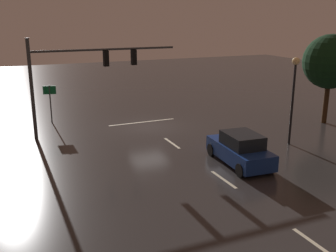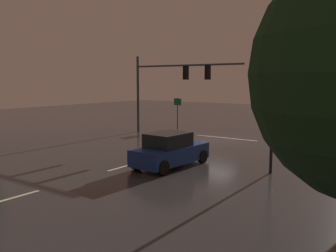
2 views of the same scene
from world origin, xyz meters
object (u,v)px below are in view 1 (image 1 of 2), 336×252
(traffic_signal_assembly, at_px, (83,68))
(tree_left_near, at_px, (330,62))
(street_lamp_left_kerb, at_px, (294,85))
(car_approaching, at_px, (240,149))
(route_sign, at_px, (50,96))

(traffic_signal_assembly, bearing_deg, tree_left_near, 165.69)
(tree_left_near, bearing_deg, street_lamp_left_kerb, 27.53)
(street_lamp_left_kerb, bearing_deg, car_approaching, 19.35)
(car_approaching, xyz_separation_m, tree_left_near, (-10.21, -4.54, 3.58))
(traffic_signal_assembly, distance_m, street_lamp_left_kerb, 12.89)
(car_approaching, relative_size, route_sign, 1.63)
(traffic_signal_assembly, height_order, route_sign, traffic_signal_assembly)
(car_approaching, bearing_deg, street_lamp_left_kerb, -160.65)
(car_approaching, height_order, tree_left_near, tree_left_near)
(street_lamp_left_kerb, bearing_deg, tree_left_near, -152.47)
(traffic_signal_assembly, height_order, street_lamp_left_kerb, traffic_signal_assembly)
(traffic_signal_assembly, relative_size, street_lamp_left_kerb, 1.82)
(street_lamp_left_kerb, xyz_separation_m, route_sign, (12.45, -10.82, -1.65))
(route_sign, bearing_deg, traffic_signal_assembly, 114.88)
(car_approaching, distance_m, street_lamp_left_kerb, 5.62)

